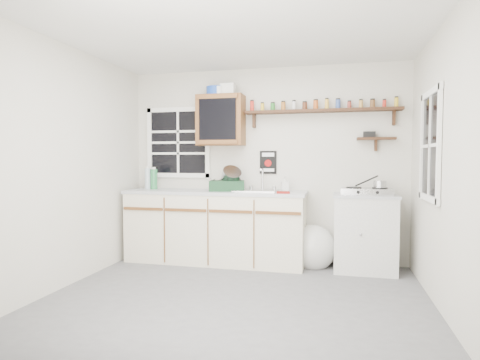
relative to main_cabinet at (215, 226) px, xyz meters
name	(u,v)px	position (x,y,z in m)	size (l,w,h in m)	color
room	(234,167)	(0.58, -1.30, 0.79)	(3.64, 3.24, 2.54)	#545457
main_cabinet	(215,226)	(0.00, 0.00, 0.00)	(2.31, 0.63, 0.92)	beige
right_cabinet	(364,232)	(1.83, 0.03, -0.01)	(0.73, 0.57, 0.91)	beige
sink	(257,191)	(0.54, 0.01, 0.47)	(0.52, 0.44, 0.29)	#AEAEB2
upper_cabinet	(221,120)	(0.03, 0.14, 1.36)	(0.60, 0.32, 0.65)	brown
upper_cabinet_clutter	(220,90)	(0.03, 0.14, 1.75)	(0.38, 0.24, 0.14)	#193FA2
spice_shelf	(320,110)	(1.30, 0.21, 1.47)	(1.91, 0.18, 0.35)	black
secondary_shelf	(374,138)	(1.94, 0.22, 1.12)	(0.45, 0.16, 0.24)	black
warning_sign	(268,162)	(0.63, 0.29, 0.82)	(0.22, 0.02, 0.30)	black
window_back	(178,143)	(-0.62, 0.29, 1.09)	(0.93, 0.03, 0.98)	black
window_right	(431,146)	(2.37, -0.75, 0.99)	(0.03, 0.78, 1.08)	black
water_bottles	(151,179)	(-0.91, 0.06, 0.60)	(0.17, 0.09, 0.31)	#A5B8C1
dish_rack	(228,183)	(0.17, 0.01, 0.56)	(0.49, 0.41, 0.33)	black
soap_bottle	(285,184)	(0.88, 0.07, 0.55)	(0.08, 0.09, 0.19)	beige
rag	(283,192)	(0.90, -0.20, 0.47)	(0.15, 0.13, 0.02)	maroon
hotplate	(367,191)	(1.85, 0.01, 0.49)	(0.59, 0.34, 0.08)	#AEAEB2
saucepan	(379,184)	(1.99, 0.01, 0.57)	(0.34, 0.22, 0.15)	#AEAEB2
trash_bag	(313,248)	(1.24, 0.07, -0.23)	(0.48, 0.43, 0.55)	silver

